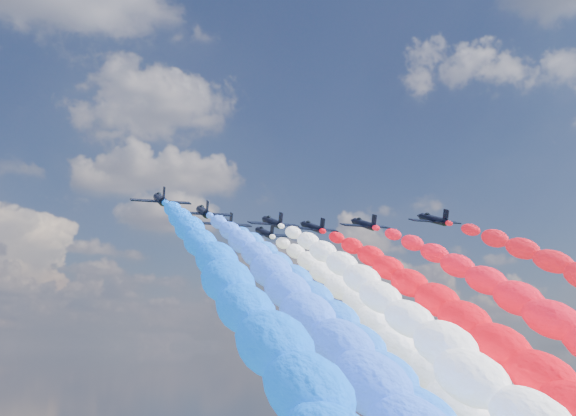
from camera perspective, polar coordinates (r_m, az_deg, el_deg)
name	(u,v)px	position (r m, az deg, el deg)	size (l,w,h in m)	color
jet_0	(160,199)	(118.97, -10.25, 0.69)	(9.77, 13.11, 2.89)	black
trail_0	(239,316)	(67.63, -3.97, -8.70)	(6.97, 96.29, 46.13)	#0A5AF7
jet_1	(203,212)	(128.70, -6.84, -0.30)	(9.77, 13.11, 2.89)	black
trail_1	(299,321)	(78.40, 0.90, -9.06)	(6.97, 96.29, 46.13)	#3065FF
jet_2	(225,222)	(139.33, -5.08, -1.17)	(9.77, 13.11, 2.89)	black
trail_2	(322,324)	(89.67, 2.73, -9.31)	(6.97, 96.29, 46.13)	#1D69FF
jet_3	(272,222)	(138.50, -1.26, -1.15)	(9.77, 13.11, 2.89)	black
trail_3	(396,324)	(90.27, 8.72, -9.21)	(6.97, 96.29, 46.13)	white
jet_4	(265,233)	(151.45, -1.88, -2.01)	(9.77, 13.11, 2.89)	black
trail_4	(369,327)	(102.98, 6.54, -9.49)	(6.97, 96.29, 46.13)	white
jet_5	(313,227)	(144.35, 2.01, -1.56)	(9.77, 13.11, 2.89)	black
trail_5	(451,325)	(97.55, 12.96, -9.19)	(6.97, 96.29, 46.13)	red
jet_6	(364,224)	(141.44, 6.14, -1.30)	(9.77, 13.11, 2.89)	black
trail_6	(536,324)	(96.77, 19.34, -8.84)	(6.97, 96.29, 46.13)	red
jet_7	(433,219)	(138.31, 11.63, -0.91)	(9.77, 13.11, 2.89)	black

